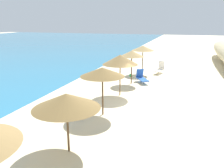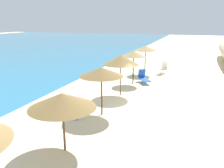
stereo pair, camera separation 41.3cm
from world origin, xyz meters
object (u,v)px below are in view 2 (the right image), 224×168
beach_umbrella_2 (101,72)px  lounge_chair_0 (163,69)px  cooler_box (76,115)px  beach_umbrella_3 (121,60)px  beach_umbrella_1 (62,101)px  lounge_chair_2 (144,78)px  beach_umbrella_5 (146,48)px  beach_umbrella_4 (134,54)px  beach_ball (133,75)px

beach_umbrella_2 → lounge_chair_0: bearing=-8.4°
cooler_box → beach_umbrella_3: bearing=-12.6°
beach_umbrella_1 → lounge_chair_2: 11.90m
cooler_box → beach_umbrella_5: bearing=-5.8°
beach_umbrella_3 → cooler_box: bearing=167.4°
beach_umbrella_4 → beach_ball: 3.44m
beach_umbrella_2 → beach_umbrella_4: 7.06m
beach_umbrella_5 → beach_umbrella_1: bearing=179.6°
beach_umbrella_1 → lounge_chair_2: size_ratio=1.55×
beach_ball → beach_umbrella_2: bearing=-176.0°
beach_umbrella_3 → beach_umbrella_5: (7.39, -0.19, -0.00)m
beach_umbrella_1 → beach_umbrella_2: size_ratio=0.98×
lounge_chair_0 → lounge_chair_2: lounge_chair_0 is taller
cooler_box → beach_umbrella_2: bearing=-49.3°
beach_umbrella_1 → beach_umbrella_5: (15.15, -0.10, 0.39)m
beach_umbrella_1 → beach_ball: bearing=2.9°
lounge_chair_0 → cooler_box: size_ratio=3.05×
beach_umbrella_1 → beach_umbrella_3: 7.76m
beach_umbrella_3 → lounge_chair_2: bearing=-11.2°
beach_umbrella_4 → lounge_chair_0: beach_umbrella_4 is taller
lounge_chair_0 → beach_ball: size_ratio=6.19×
lounge_chair_0 → beach_ball: lounge_chair_0 is taller
lounge_chair_0 → beach_umbrella_2: bearing=94.1°
lounge_chair_0 → beach_ball: 3.41m
lounge_chair_0 → cooler_box: lounge_chair_0 is taller
beach_umbrella_1 → lounge_chair_0: bearing=-6.3°
beach_umbrella_1 → lounge_chair_0: size_ratio=1.51×
lounge_chair_0 → beach_umbrella_1: bearing=96.3°
beach_umbrella_4 → lounge_chair_0: bearing=-20.6°
beach_umbrella_1 → beach_ball: (13.51, 0.68, -2.01)m
beach_umbrella_1 → lounge_chair_0: 16.07m
beach_umbrella_2 → beach_umbrella_3: beach_umbrella_3 is taller
beach_umbrella_2 → beach_umbrella_3: (3.71, 0.07, 0.09)m
beach_umbrella_5 → beach_umbrella_3: bearing=178.6°
beach_ball → lounge_chair_0: bearing=-45.5°
beach_umbrella_3 → beach_ball: size_ratio=10.17×
beach_umbrella_3 → lounge_chair_2: (4.00, -0.79, -2.12)m
beach_umbrella_5 → cooler_box: (-12.06, 1.23, -2.39)m
lounge_chair_2 → beach_umbrella_4: bearing=9.2°
beach_umbrella_4 → beach_umbrella_5: beach_umbrella_5 is taller
beach_umbrella_1 → beach_umbrella_4: bearing=0.3°
beach_umbrella_1 → lounge_chair_0: beach_umbrella_1 is taller
beach_umbrella_4 → beach_umbrella_3: bearing=179.5°
beach_umbrella_2 → beach_umbrella_4: size_ratio=0.98×
beach_umbrella_2 → beach_umbrella_3: bearing=1.1°
beach_umbrella_3 → beach_umbrella_4: 3.35m
beach_umbrella_1 → beach_umbrella_2: 4.05m
beach_ball → cooler_box: bearing=177.5°
lounge_chair_2 → beach_ball: lounge_chair_2 is taller
beach_umbrella_2 → beach_umbrella_5: 11.11m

